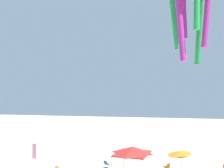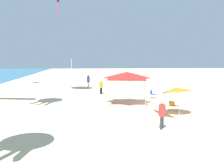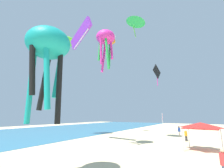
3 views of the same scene
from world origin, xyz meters
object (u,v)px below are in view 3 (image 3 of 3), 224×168
kite_turtle_lime (66,41)px  canopy_tent (201,126)px  kite_octopus_teal (48,48)px  person_watching_sky (186,134)px  kite_delta_green (136,21)px  banner_flag (163,123)px  kite_box_white (112,39)px  kite_parafoil_purple (81,34)px  kite_octopus_magenta (106,39)px  person_far_stroller (179,130)px  person_near_umbrella (224,161)px  kite_diamond_black (157,72)px

kite_turtle_lime → canopy_tent: bearing=113.9°
kite_turtle_lime → kite_octopus_teal: (-13.66, -13.95, -10.06)m
person_watching_sky → kite_delta_green: bearing=151.9°
banner_flag → kite_box_white: (1.85, 10.54, 18.34)m
kite_parafoil_purple → kite_turtle_lime: size_ratio=1.12×
kite_octopus_magenta → kite_delta_green: bearing=56.9°
kite_parafoil_purple → person_far_stroller: bearing=-103.7°
person_near_umbrella → kite_turtle_lime: 29.47m
kite_parafoil_purple → banner_flag: bearing=-109.5°
kite_turtle_lime → kite_delta_green: bearing=124.3°
kite_turtle_lime → banner_flag: bearing=135.6°
person_watching_sky → kite_octopus_teal: size_ratio=0.27×
kite_delta_green → person_far_stroller: bearing=119.8°
canopy_tent → kite_diamond_black: size_ratio=0.68×
person_watching_sky → kite_delta_green: 19.58m
kite_octopus_magenta → kite_octopus_teal: (-9.57, -1.96, -5.40)m
canopy_tent → banner_flag: 8.44m
banner_flag → kite_octopus_magenta: size_ratio=0.75×
kite_box_white → person_watching_sky: bearing=103.1°
banner_flag → kite_octopus_magenta: 15.80m
person_near_umbrella → canopy_tent: bearing=-143.4°
person_far_stroller → kite_delta_green: size_ratio=0.39×
banner_flag → person_near_umbrella: size_ratio=2.34×
kite_box_white → kite_diamond_black: (7.92, -7.58, -7.06)m
kite_octopus_magenta → banner_flag: bearing=49.7°
canopy_tent → kite_box_white: (8.17, 16.13, 18.18)m
banner_flag → person_far_stroller: size_ratio=2.28×
kite_delta_green → kite_turtle_lime: bearing=-114.8°
person_far_stroller → kite_parafoil_purple: 23.53m
person_near_umbrella → banner_flag: bearing=-126.9°
canopy_tent → kite_turtle_lime: kite_turtle_lime is taller
kite_octopus_magenta → kite_delta_green: size_ratio=1.19×
banner_flag → person_far_stroller: (5.05, -1.64, -1.39)m
kite_diamond_black → canopy_tent: bearing=35.1°
person_near_umbrella → kite_octopus_teal: (-6.02, 8.90, 6.91)m
person_far_stroller → kite_octopus_magenta: bearing=151.3°
kite_turtle_lime → kite_diamond_black: size_ratio=0.90×
person_near_umbrella → kite_box_white: bearing=-105.5°
kite_box_white → kite_diamond_black: size_ratio=0.39×
canopy_tent → kite_parafoil_purple: size_ratio=0.66×
kite_parafoil_purple → kite_box_white: 13.71m
banner_flag → kite_turtle_lime: size_ratio=0.84×
kite_octopus_magenta → kite_box_white: 16.02m
kite_box_white → kite_turtle_lime: size_ratio=0.43×
kite_delta_green → kite_octopus_magenta: bearing=-49.2°
kite_box_white → kite_octopus_teal: 26.98m
person_far_stroller → kite_delta_green: bearing=146.8°
person_near_umbrella → kite_delta_green: size_ratio=0.38×
kite_turtle_lime → kite_box_white: bearing=170.5°
person_far_stroller → kite_octopus_teal: 26.52m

